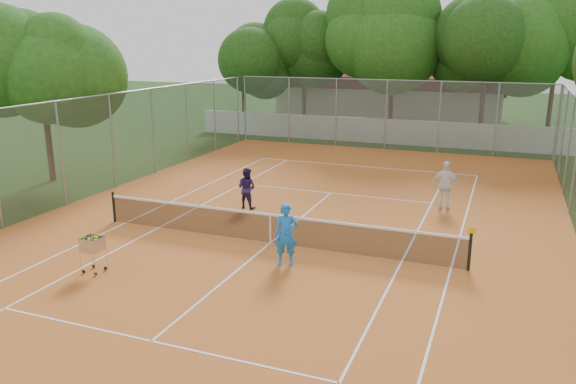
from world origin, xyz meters
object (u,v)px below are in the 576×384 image
(clubhouse, at_px, (392,93))
(player_far_left, at_px, (247,188))
(player_far_right, at_px, (446,185))
(player_near, at_px, (286,235))
(tennis_net, at_px, (270,228))
(ball_hopper, at_px, (93,253))

(clubhouse, relative_size, player_far_left, 10.56)
(player_far_right, bearing_deg, player_near, 63.29)
(clubhouse, distance_m, player_far_left, 25.82)
(tennis_net, xyz_separation_m, player_near, (1.09, -1.42, 0.40))
(clubhouse, height_order, player_near, clubhouse)
(player_far_left, xyz_separation_m, ball_hopper, (-1.25, -7.08, -0.23))
(tennis_net, distance_m, player_near, 1.83)
(player_near, xyz_separation_m, player_far_right, (3.55, 7.25, 0.02))
(player_far_left, xyz_separation_m, player_far_right, (6.99, 2.60, 0.13))
(tennis_net, height_order, player_near, player_near)
(clubhouse, distance_m, ball_hopper, 32.93)
(tennis_net, height_order, player_far_right, player_far_right)
(tennis_net, relative_size, player_far_left, 7.65)
(clubhouse, bearing_deg, player_far_left, -90.78)
(player_far_left, relative_size, ball_hopper, 1.42)
(tennis_net, distance_m, clubhouse, 29.12)
(tennis_net, xyz_separation_m, player_far_left, (-2.35, 3.22, 0.29))
(player_far_left, bearing_deg, ball_hopper, 85.93)
(player_far_right, bearing_deg, player_far_left, 19.85)
(player_far_left, relative_size, player_far_right, 0.85)
(ball_hopper, bearing_deg, player_far_left, 74.13)
(player_far_right, relative_size, ball_hopper, 1.66)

